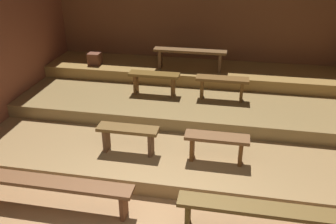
# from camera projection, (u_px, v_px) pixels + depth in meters

# --- Properties ---
(ground) EXTENTS (6.77, 5.74, 0.08)m
(ground) POSITION_uv_depth(u_px,v_px,m) (179.00, 146.00, 5.82)
(ground) COLOR #9F7245
(wall_back) EXTENTS (6.77, 0.06, 2.62)m
(wall_back) POSITION_uv_depth(u_px,v_px,m) (198.00, 28.00, 7.41)
(wall_back) COLOR brown
(wall_back) RESTS_ON ground
(platform_lower) EXTENTS (5.97, 3.82, 0.22)m
(platform_lower) POSITION_uv_depth(u_px,v_px,m) (184.00, 122.00, 6.24)
(platform_lower) COLOR #A07D4D
(platform_lower) RESTS_ON ground
(platform_middle) EXTENTS (5.97, 2.47, 0.22)m
(platform_middle) POSITION_uv_depth(u_px,v_px,m) (189.00, 95.00, 6.73)
(platform_middle) COLOR olive
(platform_middle) RESTS_ON platform_lower
(platform_upper) EXTENTS (5.97, 1.10, 0.22)m
(platform_upper) POSITION_uv_depth(u_px,v_px,m) (194.00, 72.00, 7.24)
(platform_upper) COLOR #A67C3F
(platform_upper) RESTS_ON platform_middle
(bench_floor_left) EXTENTS (2.25, 0.24, 0.40)m
(bench_floor_left) POSITION_uv_depth(u_px,v_px,m) (44.00, 184.00, 4.34)
(bench_floor_left) COLOR brown
(bench_floor_left) RESTS_ON ground
(bench_floor_right) EXTENTS (2.25, 0.24, 0.40)m
(bench_floor_right) POSITION_uv_depth(u_px,v_px,m) (280.00, 214.00, 3.88)
(bench_floor_right) COLOR brown
(bench_floor_right) RESTS_ON ground
(bench_lower_left) EXTENTS (0.88, 0.24, 0.40)m
(bench_lower_left) POSITION_uv_depth(u_px,v_px,m) (128.00, 134.00, 5.07)
(bench_lower_left) COLOR brown
(bench_lower_left) RESTS_ON platform_lower
(bench_lower_right) EXTENTS (0.88, 0.24, 0.40)m
(bench_lower_right) POSITION_uv_depth(u_px,v_px,m) (217.00, 142.00, 4.86)
(bench_lower_right) COLOR brown
(bench_lower_right) RESTS_ON platform_lower
(bench_middle_left) EXTENTS (0.91, 0.24, 0.40)m
(bench_middle_left) POSITION_uv_depth(u_px,v_px,m) (154.00, 79.00, 6.39)
(bench_middle_left) COLOR brown
(bench_middle_left) RESTS_ON platform_middle
(bench_middle_right) EXTENTS (0.91, 0.24, 0.40)m
(bench_middle_right) POSITION_uv_depth(u_px,v_px,m) (222.00, 83.00, 6.19)
(bench_middle_right) COLOR brown
(bench_middle_right) RESTS_ON platform_middle
(bench_upper_center) EXTENTS (1.41, 0.24, 0.40)m
(bench_upper_center) POSITION_uv_depth(u_px,v_px,m) (190.00, 54.00, 6.91)
(bench_upper_center) COLOR brown
(bench_upper_center) RESTS_ON platform_upper
(wooden_crate_upper) EXTENTS (0.24, 0.24, 0.24)m
(wooden_crate_upper) POSITION_uv_depth(u_px,v_px,m) (95.00, 59.00, 7.28)
(wooden_crate_upper) COLOR brown
(wooden_crate_upper) RESTS_ON platform_upper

